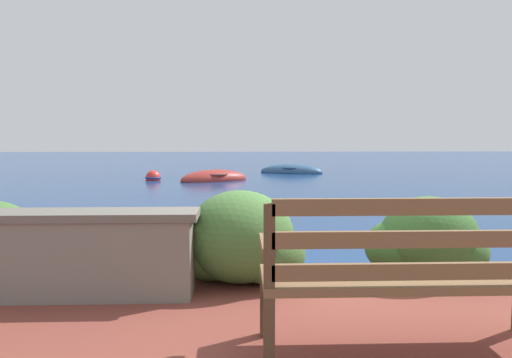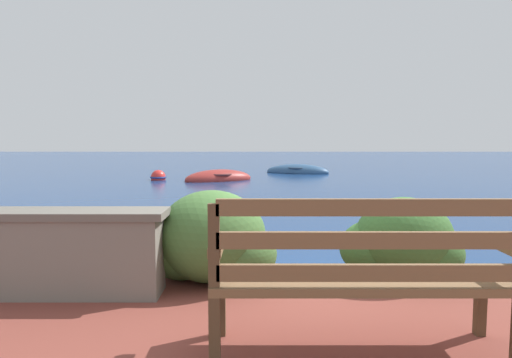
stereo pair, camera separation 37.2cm
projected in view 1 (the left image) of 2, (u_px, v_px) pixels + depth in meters
name	position (u px, v px, depth m)	size (l,w,h in m)	color
ground_plane	(320.00, 289.00, 4.39)	(80.00, 80.00, 0.00)	navy
park_bench	(410.00, 271.00, 2.60)	(1.71, 0.48, 0.93)	brown
stone_wall	(59.00, 254.00, 3.53)	(2.16, 0.39, 0.68)	slate
hedge_clump_left	(238.00, 242.00, 3.92)	(1.17, 0.84, 0.79)	#426B33
hedge_clump_centre	(427.00, 242.00, 4.06)	(1.06, 0.76, 0.72)	#38662D
rowboat_nearest	(214.00, 179.00, 15.20)	(2.54, 1.96, 0.65)	#9E2D28
rowboat_mid	(291.00, 172.00, 18.35)	(2.69, 1.67, 0.64)	#2D517A
mooring_buoy	(153.00, 178.00, 15.36)	(0.55, 0.55, 0.50)	red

